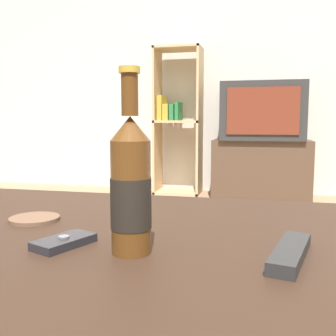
% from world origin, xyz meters
% --- Properties ---
extents(back_wall, '(8.00, 0.05, 2.60)m').
position_xyz_m(back_wall, '(0.00, 3.02, 1.30)').
color(back_wall, beige).
rests_on(back_wall, ground_plane).
extents(coffee_table, '(1.17, 0.82, 0.44)m').
position_xyz_m(coffee_table, '(0.00, 0.00, 0.38)').
color(coffee_table, '#332116').
rests_on(coffee_table, ground_plane).
extents(tv_stand, '(0.81, 0.36, 0.49)m').
position_xyz_m(tv_stand, '(0.26, 2.77, 0.24)').
color(tv_stand, '#4C3828').
rests_on(tv_stand, ground_plane).
extents(television, '(0.68, 0.43, 0.48)m').
position_xyz_m(television, '(0.26, 2.77, 0.73)').
color(television, '#2D2D2D').
rests_on(television, tv_stand).
extents(bookshelf, '(0.41, 0.30, 1.29)m').
position_xyz_m(bookshelf, '(-0.49, 2.81, 0.66)').
color(bookshelf, tan).
rests_on(bookshelf, ground_plane).
extents(beer_bottle, '(0.06, 0.06, 0.29)m').
position_xyz_m(beer_bottle, '(0.05, -0.07, 0.55)').
color(beer_bottle, '#563314').
rests_on(beer_bottle, coffee_table).
extents(cell_phone, '(0.09, 0.11, 0.02)m').
position_xyz_m(cell_phone, '(-0.07, -0.06, 0.45)').
color(cell_phone, '#232328').
rests_on(cell_phone, coffee_table).
extents(remote_control, '(0.08, 0.18, 0.02)m').
position_xyz_m(remote_control, '(0.30, -0.04, 0.45)').
color(remote_control, '#282828').
rests_on(remote_control, coffee_table).
extents(coaster, '(0.10, 0.10, 0.01)m').
position_xyz_m(coaster, '(-0.21, 0.08, 0.44)').
color(coaster, brown).
rests_on(coaster, coffee_table).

